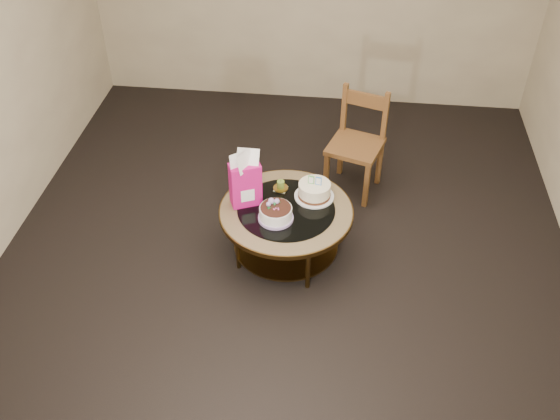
# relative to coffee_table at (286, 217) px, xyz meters

# --- Properties ---
(ground) EXTENTS (5.00, 5.00, 0.00)m
(ground) POSITION_rel_coffee_table_xyz_m (-0.00, 0.00, -0.38)
(ground) COLOR black
(ground) RESTS_ON ground
(room_walls) EXTENTS (4.52, 5.02, 2.61)m
(room_walls) POSITION_rel_coffee_table_xyz_m (-0.00, 0.00, 1.16)
(room_walls) COLOR #C0B391
(room_walls) RESTS_ON ground
(coffee_table) EXTENTS (1.02, 1.02, 0.46)m
(coffee_table) POSITION_rel_coffee_table_xyz_m (0.00, 0.00, 0.00)
(coffee_table) COLOR brown
(coffee_table) RESTS_ON ground
(decorated_cake) EXTENTS (0.26, 0.26, 0.15)m
(decorated_cake) POSITION_rel_coffee_table_xyz_m (-0.07, -0.12, 0.13)
(decorated_cake) COLOR #A889C2
(decorated_cake) RESTS_ON coffee_table
(cream_cake) EXTENTS (0.31, 0.31, 0.19)m
(cream_cake) POSITION_rel_coffee_table_xyz_m (0.20, 0.17, 0.14)
(cream_cake) COLOR white
(cream_cake) RESTS_ON coffee_table
(gift_bag) EXTENTS (0.26, 0.23, 0.46)m
(gift_bag) POSITION_rel_coffee_table_xyz_m (-0.31, 0.04, 0.31)
(gift_bag) COLOR #D71488
(gift_bag) RESTS_ON coffee_table
(pillar_candle) EXTENTS (0.12, 0.12, 0.09)m
(pillar_candle) POSITION_rel_coffee_table_xyz_m (-0.07, 0.23, 0.11)
(pillar_candle) COLOR #EBD760
(pillar_candle) RESTS_ON coffee_table
(dining_chair) EXTENTS (0.54, 0.54, 0.93)m
(dining_chair) POSITION_rel_coffee_table_xyz_m (0.51, 0.94, 0.09)
(dining_chair) COLOR brown
(dining_chair) RESTS_ON ground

